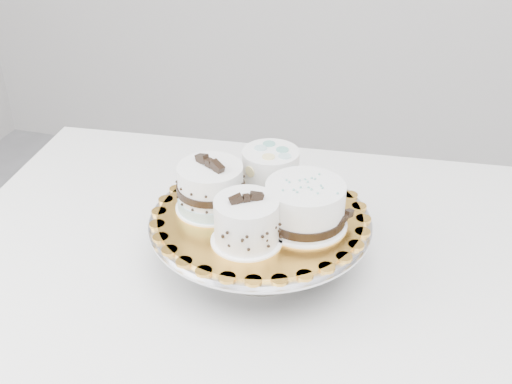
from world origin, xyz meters
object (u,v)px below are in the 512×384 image
(cake_board, at_px, (260,215))
(cake_dots, at_px, (271,169))
(cake_ribbon, at_px, (306,206))
(table, at_px, (279,288))
(cake_stand, at_px, (260,232))
(cake_swirl, at_px, (246,222))
(cake_banded, at_px, (211,189))

(cake_board, bearing_deg, cake_dots, 94.66)
(cake_dots, distance_m, cake_ribbon, 0.12)
(table, distance_m, cake_stand, 0.16)
(cake_swirl, height_order, cake_ribbon, cake_swirl)
(cake_banded, distance_m, cake_dots, 0.11)
(table, xyz_separation_m, cake_stand, (-0.02, -0.05, 0.15))
(cake_dots, bearing_deg, table, -64.97)
(cake_swirl, height_order, cake_banded, cake_banded)
(table, distance_m, cake_board, 0.19)
(cake_stand, height_order, cake_board, cake_board)
(cake_banded, bearing_deg, cake_swirl, -10.70)
(cake_banded, xyz_separation_m, cake_dots, (0.07, 0.09, 0.00))
(cake_board, bearing_deg, cake_stand, 82.87)
(cake_banded, xyz_separation_m, cake_ribbon, (0.15, -0.00, -0.00))
(table, distance_m, cake_dots, 0.22)
(cake_swirl, bearing_deg, cake_stand, 56.85)
(cake_swirl, relative_size, cake_banded, 0.93)
(cake_swirl, bearing_deg, cake_dots, 59.03)
(table, relative_size, cake_swirl, 9.32)
(cake_stand, relative_size, cake_dots, 3.03)
(cake_stand, height_order, cake_dots, cake_dots)
(cake_swirl, bearing_deg, cake_board, 56.85)
(cake_dots, height_order, cake_ribbon, cake_ribbon)
(table, height_order, cake_swirl, cake_swirl)
(cake_swirl, xyz_separation_m, cake_banded, (-0.08, 0.07, 0.00))
(cake_stand, relative_size, cake_board, 1.09)
(cake_stand, height_order, cake_ribbon, cake_ribbon)
(cake_board, distance_m, cake_banded, 0.09)
(cake_stand, distance_m, cake_board, 0.03)
(cake_stand, bearing_deg, cake_ribbon, -4.93)
(cake_swirl, distance_m, cake_ribbon, 0.10)
(table, bearing_deg, cake_stand, -120.94)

